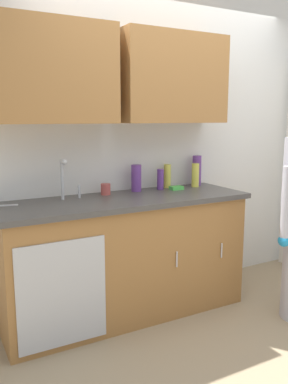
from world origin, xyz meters
TOP-DOWN VIEW (x-y plane):
  - ground_plane at (0.00, 0.00)m, footprint 9.00×9.00m
  - kitchen_wall_with_uppers at (-0.14, 0.99)m, footprint 4.80×0.44m
  - counter_cabinet at (-0.55, 0.70)m, footprint 1.90×0.62m
  - countertop at (-0.55, 0.70)m, footprint 1.96×0.66m
  - sink at (-0.94, 0.71)m, footprint 0.50×0.36m
  - bottle_water_tall at (0.29, 0.92)m, footprint 0.08×0.08m
  - bottle_soap at (0.22, 0.85)m, footprint 0.06×0.06m
  - bottle_cleaner_spray at (-0.34, 0.90)m, footprint 0.08×0.08m
  - bottle_water_short at (-0.12, 0.88)m, footprint 0.06×0.06m
  - bottle_dish_liquid at (-0.02, 0.93)m, footprint 0.06×0.06m
  - cup_by_sink at (-0.62, 0.88)m, footprint 0.08×0.08m
  - knife_on_counter at (-1.43, 0.84)m, footprint 0.24×0.08m
  - sponge at (-0.01, 0.80)m, footprint 0.11×0.07m

SIDE VIEW (x-z plane):
  - ground_plane at x=0.00m, z-range 0.00..0.00m
  - counter_cabinet at x=-0.55m, z-range 0.00..0.90m
  - countertop at x=-0.55m, z-range 0.90..0.94m
  - sink at x=-0.94m, z-range 0.75..1.10m
  - knife_on_counter at x=-1.43m, z-range 0.94..0.95m
  - sponge at x=-0.01m, z-range 0.94..0.97m
  - cup_by_sink at x=-0.62m, z-range 0.94..1.03m
  - bottle_water_short at x=-0.12m, z-range 0.94..1.11m
  - bottle_dish_liquid at x=-0.02m, z-range 0.94..1.14m
  - bottle_soap at x=0.22m, z-range 0.94..1.15m
  - bottle_cleaner_spray at x=-0.34m, z-range 0.94..1.16m
  - bottle_water_tall at x=0.29m, z-range 0.94..1.21m
  - kitchen_wall_with_uppers at x=-0.14m, z-range 0.13..2.83m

